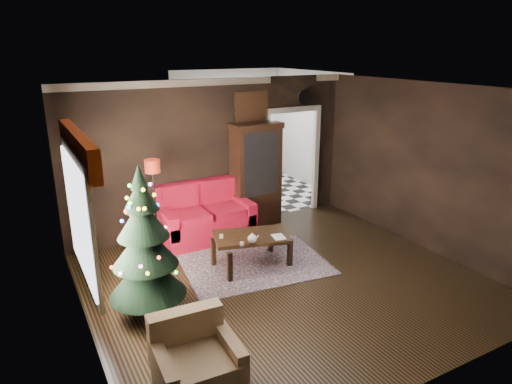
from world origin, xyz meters
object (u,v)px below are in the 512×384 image
curio_cabinet (256,177)px  floor_lamp (155,207)px  loveseat (205,213)px  kitchen_table (251,183)px  coffee_table (252,250)px  armchair (197,361)px  teapot (252,238)px  wall_clock (305,97)px  christmas_tree (144,242)px

curio_cabinet → floor_lamp: curio_cabinet is taller
loveseat → kitchen_table: loveseat is taller
coffee_table → armchair: bearing=-128.5°
armchair → teapot: 2.65m
kitchen_table → loveseat: bearing=-137.5°
loveseat → armchair: 3.99m
teapot → loveseat: bearing=92.8°
floor_lamp → kitchen_table: 3.32m
coffee_table → kitchen_table: (1.59, 2.99, 0.11)m
wall_clock → kitchen_table: bearing=113.7°
floor_lamp → christmas_tree: christmas_tree is taller
loveseat → christmas_tree: christmas_tree is taller
curio_cabinet → wall_clock: size_ratio=5.94×
loveseat → coffee_table: (0.21, -1.34, -0.23)m
armchair → teapot: size_ratio=5.16×
kitchen_table → wall_clock: bearing=-66.3°
coffee_table → christmas_tree: bearing=-160.9°
teapot → christmas_tree: bearing=-168.0°
curio_cabinet → teapot: size_ratio=12.12×
loveseat → wall_clock: size_ratio=5.31×
christmas_tree → teapot: size_ratio=11.76×
armchair → christmas_tree: bearing=93.1°
floor_lamp → armchair: bearing=-100.9°
christmas_tree → armchair: (-0.00, -1.67, -0.59)m
floor_lamp → armchair: 3.56m
floor_lamp → curio_cabinet: bearing=10.5°
floor_lamp → teapot: floor_lamp is taller
teapot → wall_clock: bearing=41.6°
floor_lamp → christmas_tree: 1.94m
coffee_table → wall_clock: size_ratio=3.58×
floor_lamp → wall_clock: (3.29, 0.57, 1.55)m
teapot → wall_clock: wall_clock is taller
armchair → teapot: bearing=53.2°
loveseat → kitchen_table: size_ratio=2.27×
armchair → wall_clock: bearing=48.7°
floor_lamp → armchair: size_ratio=1.95×
loveseat → floor_lamp: (-0.94, -0.17, 0.33)m
coffee_table → teapot: 0.45m
armchair → wall_clock: wall_clock is taller
teapot → kitchen_table: (1.72, 3.27, -0.23)m
christmas_tree → coffee_table: 2.09m
wall_clock → christmas_tree: bearing=-149.1°
curio_cabinet → christmas_tree: (-2.77, -2.20, 0.10)m
curio_cabinet → wall_clock: 1.88m
loveseat → teapot: size_ratio=10.84×
armchair → kitchen_table: bearing=60.3°
armchair → coffee_table: 2.95m
coffee_table → kitchen_table: kitchen_table is taller
loveseat → armchair: size_ratio=2.10×
loveseat → wall_clock: (2.35, 0.40, 1.88)m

